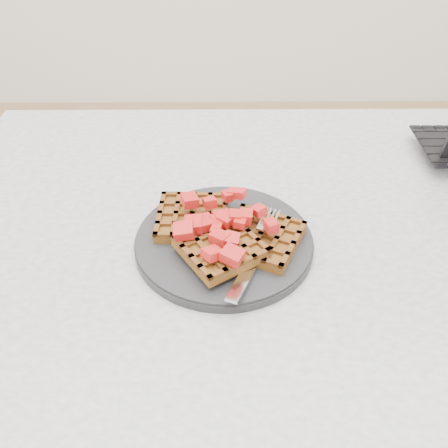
% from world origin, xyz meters
% --- Properties ---
extents(table, '(1.20, 0.80, 0.75)m').
position_xyz_m(table, '(0.00, 0.00, 0.64)').
color(table, beige).
rests_on(table, ground).
extents(plate, '(0.25, 0.25, 0.02)m').
position_xyz_m(plate, '(-0.15, -0.02, 0.76)').
color(plate, black).
rests_on(plate, table).
extents(waffles, '(0.21, 0.19, 0.03)m').
position_xyz_m(waffles, '(-0.15, -0.03, 0.78)').
color(waffles, brown).
rests_on(waffles, plate).
extents(strawberry_pile, '(0.15, 0.15, 0.02)m').
position_xyz_m(strawberry_pile, '(-0.15, -0.02, 0.80)').
color(strawberry_pile, '#A50001').
rests_on(strawberry_pile, waffles).
extents(fork, '(0.09, 0.18, 0.02)m').
position_xyz_m(fork, '(-0.11, -0.06, 0.77)').
color(fork, silver).
rests_on(fork, plate).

